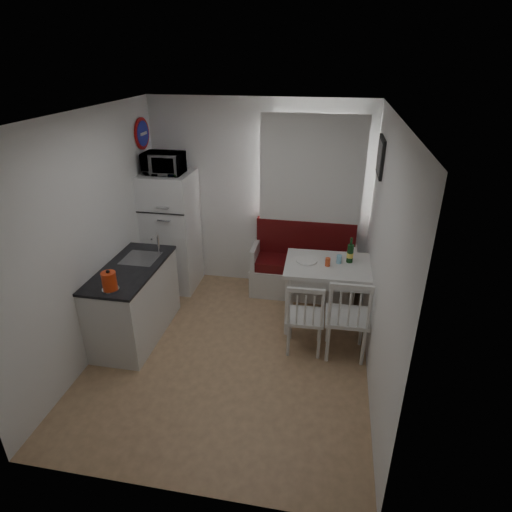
{
  "coord_description": "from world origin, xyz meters",
  "views": [
    {
      "loc": [
        0.99,
        -3.81,
        3.1
      ],
      "look_at": [
        0.19,
        0.5,
        1.0
      ],
      "focal_mm": 30.0,
      "sensor_mm": 36.0,
      "label": 1
    }
  ],
  "objects_px": {
    "microwave": "(164,163)",
    "wine_bottle": "(351,250)",
    "kitchen_counter": "(135,301)",
    "bench": "(303,271)",
    "fridge": "(171,232)",
    "chair_left": "(305,312)",
    "chair_right": "(348,311)",
    "kettle": "(109,281)",
    "dining_table": "(331,271)"
  },
  "relations": [
    {
      "from": "bench",
      "to": "chair_left",
      "type": "height_order",
      "value": "bench"
    },
    {
      "from": "chair_right",
      "to": "microwave",
      "type": "height_order",
      "value": "microwave"
    },
    {
      "from": "dining_table",
      "to": "kettle",
      "type": "distance_m",
      "value": 2.51
    },
    {
      "from": "chair_right",
      "to": "fridge",
      "type": "distance_m",
      "value": 2.75
    },
    {
      "from": "kitchen_counter",
      "to": "microwave",
      "type": "bearing_deg",
      "value": 89.06
    },
    {
      "from": "dining_table",
      "to": "wine_bottle",
      "type": "xyz_separation_m",
      "value": [
        0.2,
        0.1,
        0.25
      ]
    },
    {
      "from": "kitchen_counter",
      "to": "bench",
      "type": "relative_size",
      "value": 0.93
    },
    {
      "from": "microwave",
      "to": "kettle",
      "type": "xyz_separation_m",
      "value": [
        0.03,
        -1.73,
        -0.79
      ]
    },
    {
      "from": "chair_right",
      "to": "microwave",
      "type": "bearing_deg",
      "value": 152.12
    },
    {
      "from": "fridge",
      "to": "wine_bottle",
      "type": "relative_size",
      "value": 5.31
    },
    {
      "from": "microwave",
      "to": "wine_bottle",
      "type": "relative_size",
      "value": 1.6
    },
    {
      "from": "kettle",
      "to": "wine_bottle",
      "type": "xyz_separation_m",
      "value": [
        2.4,
        1.28,
        -0.04
      ]
    },
    {
      "from": "chair_right",
      "to": "kettle",
      "type": "height_order",
      "value": "kettle"
    },
    {
      "from": "microwave",
      "to": "chair_right",
      "type": "bearing_deg",
      "value": -26.69
    },
    {
      "from": "chair_left",
      "to": "wine_bottle",
      "type": "xyz_separation_m",
      "value": [
        0.45,
        0.76,
        0.43
      ]
    },
    {
      "from": "bench",
      "to": "fridge",
      "type": "height_order",
      "value": "fridge"
    },
    {
      "from": "fridge",
      "to": "microwave",
      "type": "xyz_separation_m",
      "value": [
        0.0,
        -0.05,
        0.97
      ]
    },
    {
      "from": "chair_right",
      "to": "wine_bottle",
      "type": "xyz_separation_m",
      "value": [
        0.0,
        0.77,
        0.37
      ]
    },
    {
      "from": "kitchen_counter",
      "to": "chair_right",
      "type": "xyz_separation_m",
      "value": [
        2.45,
        -0.03,
        0.16
      ]
    },
    {
      "from": "microwave",
      "to": "bench",
      "type": "bearing_deg",
      "value": 5.04
    },
    {
      "from": "fridge",
      "to": "wine_bottle",
      "type": "height_order",
      "value": "fridge"
    },
    {
      "from": "fridge",
      "to": "wine_bottle",
      "type": "bearing_deg",
      "value": -11.6
    },
    {
      "from": "chair_left",
      "to": "fridge",
      "type": "relative_size",
      "value": 0.29
    },
    {
      "from": "dining_table",
      "to": "fridge",
      "type": "bearing_deg",
      "value": 163.22
    },
    {
      "from": "fridge",
      "to": "kitchen_counter",
      "type": "bearing_deg",
      "value": -90.9
    },
    {
      "from": "kettle",
      "to": "bench",
      "type": "bearing_deg",
      "value": 46.15
    },
    {
      "from": "dining_table",
      "to": "chair_right",
      "type": "relative_size",
      "value": 2.1
    },
    {
      "from": "kitchen_counter",
      "to": "chair_right",
      "type": "distance_m",
      "value": 2.45
    },
    {
      "from": "dining_table",
      "to": "fridge",
      "type": "height_order",
      "value": "fridge"
    },
    {
      "from": "bench",
      "to": "dining_table",
      "type": "bearing_deg",
      "value": -62.11
    },
    {
      "from": "wine_bottle",
      "to": "bench",
      "type": "bearing_deg",
      "value": 133.52
    },
    {
      "from": "bench",
      "to": "dining_table",
      "type": "distance_m",
      "value": 0.9
    },
    {
      "from": "bench",
      "to": "chair_left",
      "type": "xyz_separation_m",
      "value": [
        0.13,
        -1.37,
        0.21
      ]
    },
    {
      "from": "chair_left",
      "to": "wine_bottle",
      "type": "height_order",
      "value": "wine_bottle"
    },
    {
      "from": "fridge",
      "to": "microwave",
      "type": "relative_size",
      "value": 3.32
    },
    {
      "from": "kettle",
      "to": "kitchen_counter",
      "type": "bearing_deg",
      "value": 95.28
    },
    {
      "from": "dining_table",
      "to": "chair_left",
      "type": "bearing_deg",
      "value": -112.42
    },
    {
      "from": "chair_left",
      "to": "wine_bottle",
      "type": "distance_m",
      "value": 0.99
    },
    {
      "from": "dining_table",
      "to": "chair_left",
      "type": "xyz_separation_m",
      "value": [
        -0.25,
        -0.66,
        -0.18
      ]
    },
    {
      "from": "kettle",
      "to": "chair_left",
      "type": "bearing_deg",
      "value": 14.95
    },
    {
      "from": "kitchen_counter",
      "to": "bench",
      "type": "xyz_separation_m",
      "value": [
        1.87,
        1.36,
        -0.12
      ]
    },
    {
      "from": "chair_left",
      "to": "kettle",
      "type": "xyz_separation_m",
      "value": [
        -1.95,
        -0.52,
        0.47
      ]
    },
    {
      "from": "chair_right",
      "to": "microwave",
      "type": "distance_m",
      "value": 2.97
    },
    {
      "from": "kitchen_counter",
      "to": "microwave",
      "type": "xyz_separation_m",
      "value": [
        0.02,
        1.19,
        1.35
      ]
    },
    {
      "from": "kitchen_counter",
      "to": "wine_bottle",
      "type": "distance_m",
      "value": 2.61
    },
    {
      "from": "fridge",
      "to": "wine_bottle",
      "type": "xyz_separation_m",
      "value": [
        2.43,
        -0.5,
        0.15
      ]
    },
    {
      "from": "kettle",
      "to": "wine_bottle",
      "type": "relative_size",
      "value": 0.75
    },
    {
      "from": "kitchen_counter",
      "to": "dining_table",
      "type": "xyz_separation_m",
      "value": [
        2.25,
        0.65,
        0.28
      ]
    },
    {
      "from": "chair_left",
      "to": "chair_right",
      "type": "bearing_deg",
      "value": -3.29
    },
    {
      "from": "bench",
      "to": "chair_left",
      "type": "relative_size",
      "value": 2.99
    }
  ]
}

